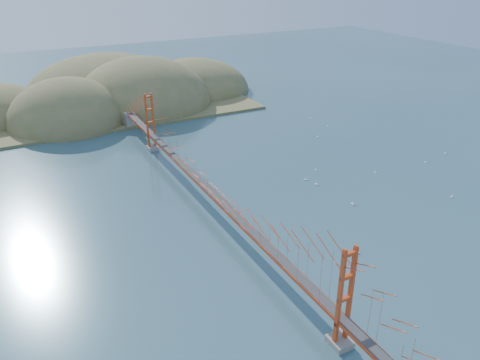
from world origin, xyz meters
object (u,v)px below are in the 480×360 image
bridge (213,172)px  sailboat_2 (452,196)px  sailboat_1 (375,172)px  sailboat_0 (316,184)px

bridge → sailboat_2: (36.71, -13.13, -6.85)m
bridge → sailboat_1: size_ratio=167.33×
sailboat_0 → sailboat_1: (12.37, -1.06, -0.02)m
bridge → sailboat_2: 39.59m
sailboat_2 → sailboat_1: 13.80m
sailboat_2 → sailboat_1: size_ratio=1.29×
bridge → sailboat_1: bearing=-0.1°
sailboat_2 → sailboat_0: size_ratio=1.04×
sailboat_0 → bridge: bearing=-177.1°
bridge → sailboat_0: bridge is taller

